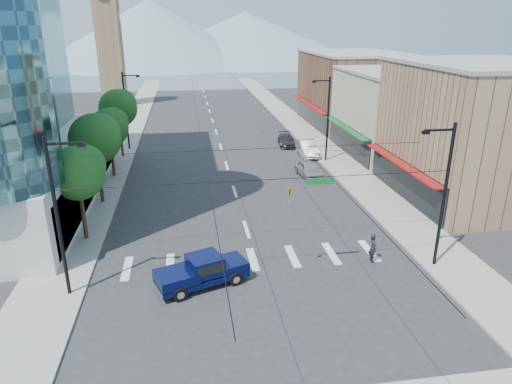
{
  "coord_description": "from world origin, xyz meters",
  "views": [
    {
      "loc": [
        -3.87,
        -23.97,
        14.18
      ],
      "look_at": [
        0.65,
        5.68,
        3.0
      ],
      "focal_mm": 32.0,
      "sensor_mm": 36.0,
      "label": 1
    }
  ],
  "objects_px": {
    "parked_car_far": "(286,140)",
    "pickup_truck": "(202,271)",
    "parked_car_near": "(309,169)",
    "pedestrian": "(373,248)",
    "parked_car_mid": "(307,148)"
  },
  "relations": [
    {
      "from": "parked_car_near",
      "to": "parked_car_mid",
      "type": "relative_size",
      "value": 0.86
    },
    {
      "from": "parked_car_mid",
      "to": "parked_car_far",
      "type": "relative_size",
      "value": 1.12
    },
    {
      "from": "pickup_truck",
      "to": "parked_car_far",
      "type": "xyz_separation_m",
      "value": [
        11.52,
        30.37,
        -0.28
      ]
    },
    {
      "from": "parked_car_far",
      "to": "pedestrian",
      "type": "bearing_deg",
      "value": -85.87
    },
    {
      "from": "pedestrian",
      "to": "parked_car_far",
      "type": "distance_m",
      "value": 29.2
    },
    {
      "from": "parked_car_near",
      "to": "parked_car_mid",
      "type": "distance_m",
      "value": 7.64
    },
    {
      "from": "parked_car_far",
      "to": "pickup_truck",
      "type": "bearing_deg",
      "value": -105.03
    },
    {
      "from": "parked_car_near",
      "to": "parked_car_far",
      "type": "xyz_separation_m",
      "value": [
        0.41,
        12.12,
        -0.09
      ]
    },
    {
      "from": "pedestrian",
      "to": "parked_car_mid",
      "type": "height_order",
      "value": "pedestrian"
    },
    {
      "from": "parked_car_mid",
      "to": "parked_car_far",
      "type": "distance_m",
      "value": 4.9
    },
    {
      "from": "pickup_truck",
      "to": "parked_car_far",
      "type": "distance_m",
      "value": 32.48
    },
    {
      "from": "pedestrian",
      "to": "parked_car_far",
      "type": "bearing_deg",
      "value": 3.93
    },
    {
      "from": "pedestrian",
      "to": "parked_car_near",
      "type": "distance_m",
      "value": 17.07
    },
    {
      "from": "pickup_truck",
      "to": "parked_car_mid",
      "type": "height_order",
      "value": "pickup_truck"
    },
    {
      "from": "parked_car_near",
      "to": "parked_car_far",
      "type": "bearing_deg",
      "value": 83.05
    }
  ]
}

